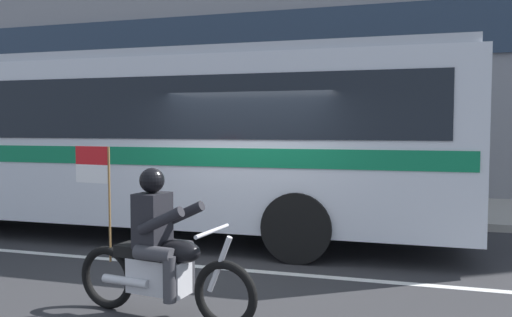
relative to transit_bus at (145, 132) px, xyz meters
The scene contains 6 objects.
ground_plane 3.25m from the transit_bus, 26.74° to the right, with size 60.00×60.00×0.00m, color #2B2B2D.
sidewalk_curb 4.91m from the transit_bus, 58.77° to the left, with size 28.00×3.80×0.15m, color #A39E93.
lane_center_stripe 3.52m from the transit_bus, 37.13° to the right, with size 26.60×0.14×0.01m, color silver.
transit_bus is the anchor object (origin of this frame).
motorcycle_with_rider 4.50m from the transit_bus, 59.48° to the right, with size 2.18×0.67×1.78m.
fire_hydrant 3.78m from the transit_bus, 57.61° to the left, with size 0.22×0.30×0.75m.
Camera 1 is at (2.27, -7.30, 1.99)m, focal length 36.27 mm.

